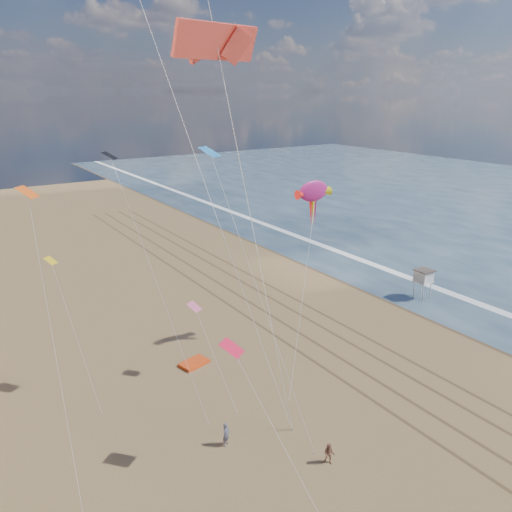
{
  "coord_description": "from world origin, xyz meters",
  "views": [
    {
      "loc": [
        -27.9,
        -9.19,
        23.48
      ],
      "look_at": [
        -4.51,
        26.0,
        9.5
      ],
      "focal_mm": 35.0,
      "sensor_mm": 36.0,
      "label": 1
    }
  ],
  "objects_px": {
    "show_kite": "(314,192)",
    "kite_flyer_a": "(226,434)",
    "grounded_kite": "(194,363)",
    "lifeguard_stand": "(424,276)",
    "kite_flyer_b": "(329,454)"
  },
  "relations": [
    {
      "from": "grounded_kite",
      "to": "show_kite",
      "type": "height_order",
      "value": "show_kite"
    },
    {
      "from": "grounded_kite",
      "to": "show_kite",
      "type": "relative_size",
      "value": 0.14
    },
    {
      "from": "show_kite",
      "to": "kite_flyer_b",
      "type": "distance_m",
      "value": 22.44
    },
    {
      "from": "grounded_kite",
      "to": "kite_flyer_a",
      "type": "bearing_deg",
      "value": -119.73
    },
    {
      "from": "grounded_kite",
      "to": "lifeguard_stand",
      "type": "bearing_deg",
      "value": -16.77
    },
    {
      "from": "grounded_kite",
      "to": "kite_flyer_a",
      "type": "height_order",
      "value": "kite_flyer_a"
    },
    {
      "from": "lifeguard_stand",
      "to": "kite_flyer_b",
      "type": "height_order",
      "value": "lifeguard_stand"
    },
    {
      "from": "kite_flyer_b",
      "to": "grounded_kite",
      "type": "bearing_deg",
      "value": 147.8
    },
    {
      "from": "lifeguard_stand",
      "to": "show_kite",
      "type": "relative_size",
      "value": 0.2
    },
    {
      "from": "show_kite",
      "to": "kite_flyer_a",
      "type": "relative_size",
      "value": 10.07
    },
    {
      "from": "grounded_kite",
      "to": "kite_flyer_b",
      "type": "xyz_separation_m",
      "value": [
        1.7,
        -16.27,
        0.62
      ]
    },
    {
      "from": "kite_flyer_a",
      "to": "kite_flyer_b",
      "type": "distance_m",
      "value": 7.13
    },
    {
      "from": "lifeguard_stand",
      "to": "kite_flyer_a",
      "type": "relative_size",
      "value": 2.02
    },
    {
      "from": "show_kite",
      "to": "kite_flyer_a",
      "type": "distance_m",
      "value": 22.2
    },
    {
      "from": "kite_flyer_a",
      "to": "kite_flyer_b",
      "type": "xyz_separation_m",
      "value": [
        4.74,
        -5.33,
        -0.13
      ]
    }
  ]
}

